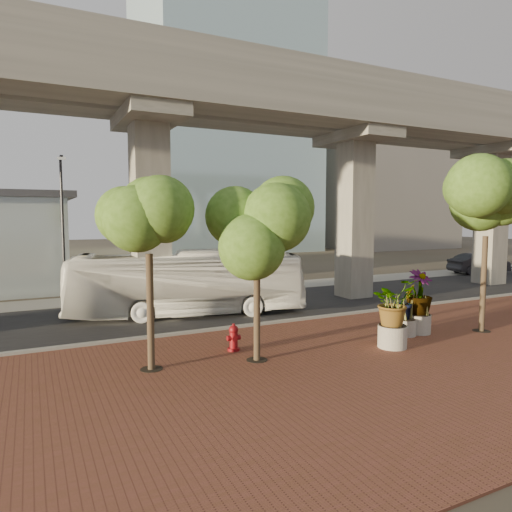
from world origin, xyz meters
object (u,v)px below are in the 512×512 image
transit_bus (188,284)px  planter_front (393,305)px  parked_car (479,264)px  fire_hydrant (234,338)px

transit_bus → planter_front: size_ratio=4.42×
parked_car → planter_front: (-21.71, -13.15, 0.76)m
transit_bus → parked_car: transit_bus is taller
transit_bus → parked_car: bearing=-68.0°
transit_bus → parked_car: (26.62, 4.57, -0.72)m
fire_hydrant → planter_front: planter_front is taller
fire_hydrant → planter_front: (5.29, -2.19, 1.07)m
transit_bus → fire_hydrant: 6.48m
fire_hydrant → planter_front: 5.83m
parked_car → planter_front: bearing=131.5°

